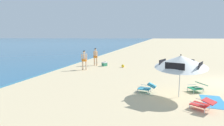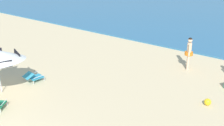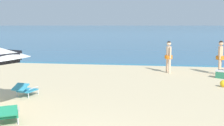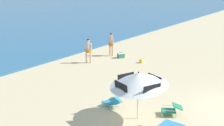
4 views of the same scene
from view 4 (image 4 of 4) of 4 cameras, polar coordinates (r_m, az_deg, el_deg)
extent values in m
cylinder|color=silver|center=(12.38, 4.98, -6.35)|extent=(0.04, 0.04, 2.00)
cone|color=white|center=(12.13, 5.06, -3.15)|extent=(2.88, 2.84, 0.86)
cube|color=black|center=(12.82, 2.68, -2.63)|extent=(0.80, 0.37, 0.30)
cube|color=black|center=(11.69, 1.70, -4.45)|extent=(0.37, 0.80, 0.30)
cube|color=black|center=(11.55, 7.67, -4.85)|extent=(0.80, 0.37, 0.30)
cube|color=black|center=(12.69, 8.11, -2.97)|extent=(0.37, 0.80, 0.30)
sphere|color=black|center=(12.04, 5.09, -1.80)|extent=(0.06, 0.06, 0.06)
cube|color=#1E7F56|center=(13.20, 10.75, -8.93)|extent=(0.74, 0.78, 0.04)
cube|color=#1E7F56|center=(13.15, 12.42, -8.08)|extent=(0.63, 0.60, 0.17)
cylinder|color=silver|center=(13.00, 9.55, -9.80)|extent=(0.03, 0.03, 0.18)
cylinder|color=silver|center=(13.44, 9.42, -8.91)|extent=(0.03, 0.03, 0.18)
cylinder|color=silver|center=(13.05, 12.08, -9.82)|extent=(0.03, 0.03, 0.18)
cylinder|color=silver|center=(13.49, 11.86, -8.94)|extent=(0.03, 0.03, 0.18)
cylinder|color=silver|center=(12.89, 10.88, -8.95)|extent=(0.28, 0.48, 0.02)
cylinder|color=silver|center=(13.40, 10.68, -7.97)|extent=(0.28, 0.48, 0.02)
cube|color=teal|center=(13.79, -0.40, -7.54)|extent=(0.63, 0.69, 0.04)
cube|color=teal|center=(13.45, 0.74, -7.17)|extent=(0.56, 0.49, 0.20)
cylinder|color=silver|center=(13.87, -1.96, -7.90)|extent=(0.03, 0.03, 0.18)
cylinder|color=silver|center=(14.17, -0.48, -7.36)|extent=(0.03, 0.03, 0.18)
cylinder|color=silver|center=(13.49, -0.31, -8.60)|extent=(0.03, 0.03, 0.18)
cylinder|color=silver|center=(13.80, 1.17, -8.02)|extent=(0.03, 0.03, 0.18)
cylinder|color=silver|center=(13.56, -1.26, -7.40)|extent=(0.13, 0.53, 0.02)
cylinder|color=silver|center=(13.92, 0.44, -6.77)|extent=(0.13, 0.53, 0.02)
cylinder|color=beige|center=(20.98, -4.91, 1.16)|extent=(0.12, 0.12, 0.83)
cylinder|color=beige|center=(20.89, -4.14, 1.12)|extent=(0.12, 0.12, 0.83)
cylinder|color=orange|center=(20.83, -4.55, 2.31)|extent=(0.42, 0.42, 0.17)
cylinder|color=beige|center=(20.77, -4.57, 3.05)|extent=(0.23, 0.23, 0.59)
cylinder|color=beige|center=(20.83, -5.12, 3.02)|extent=(0.09, 0.09, 0.63)
cylinder|color=beige|center=(20.72, -4.01, 2.98)|extent=(0.09, 0.09, 0.63)
sphere|color=beige|center=(20.68, -4.59, 4.24)|extent=(0.23, 0.23, 0.23)
sphere|color=black|center=(20.67, -4.59, 4.32)|extent=(0.21, 0.21, 0.21)
cylinder|color=#D8A87F|center=(22.75, 0.06, 2.39)|extent=(0.13, 0.13, 0.86)
cylinder|color=#D8A87F|center=(22.99, -0.39, 2.53)|extent=(0.13, 0.13, 0.86)
cylinder|color=orange|center=(22.77, -0.16, 3.56)|extent=(0.43, 0.43, 0.18)
cylinder|color=#D8A87F|center=(22.71, -0.16, 4.26)|extent=(0.24, 0.24, 0.61)
cylinder|color=#D8A87F|center=(22.55, 0.16, 4.13)|extent=(0.09, 0.09, 0.64)
cylinder|color=#D8A87F|center=(22.89, -0.48, 4.30)|extent=(0.09, 0.09, 0.64)
sphere|color=#D8A87F|center=(22.63, -0.16, 5.39)|extent=(0.23, 0.23, 0.23)
sphere|color=black|center=(22.62, -0.16, 5.46)|extent=(0.21, 0.21, 0.21)
cube|color=#2D7F5B|center=(22.30, 1.71, 1.40)|extent=(0.59, 0.54, 0.32)
cube|color=white|center=(22.25, 1.71, 1.90)|extent=(0.60, 0.56, 0.08)
cylinder|color=black|center=(22.24, 1.72, 2.04)|extent=(0.30, 0.20, 0.02)
sphere|color=yellow|center=(21.02, 5.57, 0.41)|extent=(0.29, 0.29, 0.29)
camera|label=1|loc=(7.36, -42.31, -10.79)|focal=28.88mm
camera|label=2|loc=(20.62, 38.32, 13.83)|focal=46.90mm
camera|label=3|loc=(15.22, 39.87, 0.35)|focal=42.94mm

